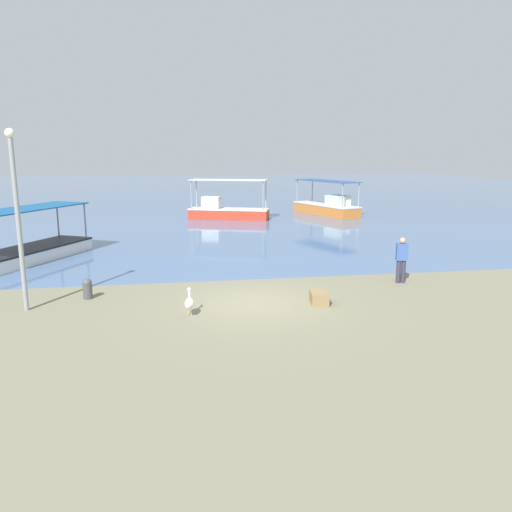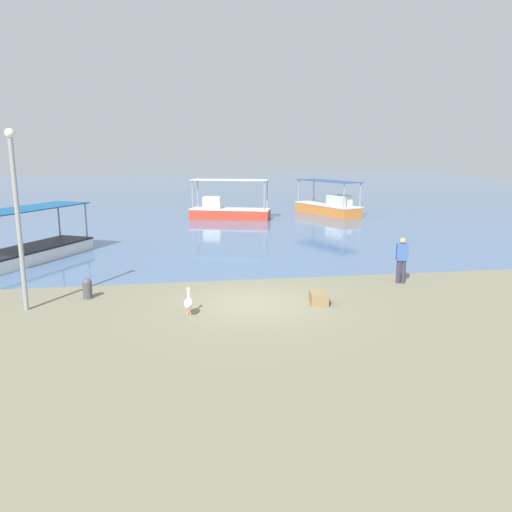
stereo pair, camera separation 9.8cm
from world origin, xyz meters
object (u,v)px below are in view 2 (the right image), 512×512
(pelican, at_px, (189,303))
(mooring_bollard, at_px, (87,288))
(fishing_boat_outer, at_px, (26,251))
(fisherman_standing, at_px, (402,259))
(fishing_boat_center, at_px, (329,206))
(lamp_post, at_px, (17,210))
(cargo_crate, at_px, (319,298))
(fishing_boat_far_left, at_px, (228,210))

(pelican, distance_m, mooring_bollard, 3.95)
(fishing_boat_outer, relative_size, pelican, 8.67)
(mooring_bollard, xyz_separation_m, fisherman_standing, (11.03, 0.25, 0.54))
(fishing_boat_center, distance_m, fishing_boat_outer, 23.02)
(lamp_post, relative_size, mooring_bollard, 7.85)
(fishing_boat_outer, relative_size, cargo_crate, 8.50)
(fishing_boat_center, bearing_deg, fishing_boat_far_left, -170.96)
(fishing_boat_center, distance_m, pelican, 25.35)
(fishing_boat_far_left, relative_size, pelican, 7.37)
(cargo_crate, bearing_deg, fishing_boat_far_left, 91.99)
(lamp_post, bearing_deg, fishing_boat_outer, 105.15)
(fishing_boat_far_left, height_order, lamp_post, lamp_post)
(fishing_boat_far_left, xyz_separation_m, mooring_bollard, (-6.62, -19.18, -0.28))
(pelican, bearing_deg, fishing_boat_outer, 128.77)
(mooring_bollard, distance_m, fisherman_standing, 11.05)
(pelican, xyz_separation_m, cargo_crate, (4.10, 0.51, -0.19))
(fishing_boat_outer, distance_m, fishing_boat_far_left, 16.47)
(fishing_boat_outer, bearing_deg, fisherman_standing, -22.36)
(mooring_bollard, bearing_deg, fisherman_standing, 1.28)
(lamp_post, height_order, fisherman_standing, lamp_post)
(fishing_boat_center, xyz_separation_m, cargo_crate, (-7.19, -22.19, -0.45))
(fishing_boat_far_left, bearing_deg, mooring_bollard, -109.04)
(fishing_boat_outer, bearing_deg, lamp_post, -74.85)
(pelican, height_order, cargo_crate, pelican)
(fishing_boat_center, height_order, cargo_crate, fishing_boat_center)
(fishing_boat_outer, xyz_separation_m, pelican, (6.84, -8.52, -0.10))
(fishing_boat_far_left, distance_m, mooring_bollard, 20.29)
(fisherman_standing, bearing_deg, fishing_boat_far_left, 103.12)
(lamp_post, height_order, cargo_crate, lamp_post)
(fishing_boat_outer, height_order, fisherman_standing, fishing_boat_outer)
(pelican, height_order, mooring_bollard, pelican)
(fishing_boat_far_left, bearing_deg, fisherman_standing, -76.88)
(fishing_boat_outer, distance_m, pelican, 10.93)
(fishing_boat_center, distance_m, cargo_crate, 23.33)
(cargo_crate, bearing_deg, lamp_post, 175.09)
(cargo_crate, bearing_deg, fishing_boat_outer, 143.81)
(fishing_boat_center, height_order, pelican, fishing_boat_center)
(pelican, xyz_separation_m, lamp_post, (-4.88, 1.28, 2.67))
(fishing_boat_far_left, height_order, pelican, fishing_boat_far_left)
(fishing_boat_center, relative_size, cargo_crate, 7.84)
(fisherman_standing, relative_size, cargo_crate, 2.06)
(fishing_boat_outer, xyz_separation_m, fisherman_standing, (14.63, -6.02, 0.43))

